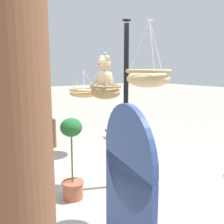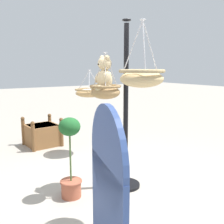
{
  "view_description": "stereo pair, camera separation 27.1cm",
  "coord_description": "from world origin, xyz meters",
  "px_view_note": "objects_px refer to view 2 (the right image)",
  "views": [
    {
      "loc": [
        -2.94,
        2.27,
        1.76
      ],
      "look_at": [
        0.01,
        0.07,
        1.13
      ],
      "focal_mm": 41.48,
      "sensor_mm": 36.0,
      "label": 1
    },
    {
      "loc": [
        -3.09,
        2.05,
        1.76
      ],
      "look_at": [
        0.01,
        0.07,
        1.13
      ],
      "focal_mm": 41.48,
      "sensor_mm": 36.0,
      "label": 2
    }
  ],
  "objects_px": {
    "teddy_bear": "(104,76)",
    "wooden_planter_box": "(42,134)",
    "hanging_basket_left_high": "(142,77)",
    "display_sign_board": "(107,190)",
    "hanging_basket_right_low": "(90,92)",
    "display_pole_central": "(126,138)",
    "hanging_basket_with_teddy": "(105,91)",
    "potted_plant_tall_leafy": "(70,158)",
    "watering_can": "(118,134)"
  },
  "relations": [
    {
      "from": "teddy_bear",
      "to": "display_sign_board",
      "type": "relative_size",
      "value": 0.32
    },
    {
      "from": "hanging_basket_left_high",
      "to": "watering_can",
      "type": "height_order",
      "value": "hanging_basket_left_high"
    },
    {
      "from": "hanging_basket_with_teddy",
      "to": "potted_plant_tall_leafy",
      "type": "distance_m",
      "value": 1.05
    },
    {
      "from": "hanging_basket_left_high",
      "to": "display_sign_board",
      "type": "xyz_separation_m",
      "value": [
        -0.63,
        0.81,
        -0.77
      ]
    },
    {
      "from": "wooden_planter_box",
      "to": "watering_can",
      "type": "relative_size",
      "value": 2.24
    },
    {
      "from": "hanging_basket_with_teddy",
      "to": "display_pole_central",
      "type": "bearing_deg",
      "value": -120.96
    },
    {
      "from": "hanging_basket_left_high",
      "to": "hanging_basket_right_low",
      "type": "distance_m",
      "value": 2.64
    },
    {
      "from": "watering_can",
      "to": "wooden_planter_box",
      "type": "bearing_deg",
      "value": 76.79
    },
    {
      "from": "display_sign_board",
      "to": "wooden_planter_box",
      "type": "bearing_deg",
      "value": -11.26
    },
    {
      "from": "wooden_planter_box",
      "to": "display_sign_board",
      "type": "xyz_separation_m",
      "value": [
        -4.2,
        0.83,
        0.63
      ]
    },
    {
      "from": "hanging_basket_with_teddy",
      "to": "wooden_planter_box",
      "type": "xyz_separation_m",
      "value": [
        2.55,
        0.14,
        -1.17
      ]
    },
    {
      "from": "hanging_basket_with_teddy",
      "to": "display_sign_board",
      "type": "relative_size",
      "value": 0.43
    },
    {
      "from": "hanging_basket_left_high",
      "to": "wooden_planter_box",
      "type": "relative_size",
      "value": 0.87
    },
    {
      "from": "display_pole_central",
      "to": "hanging_basket_with_teddy",
      "type": "height_order",
      "value": "display_pole_central"
    },
    {
      "from": "hanging_basket_with_teddy",
      "to": "display_sign_board",
      "type": "distance_m",
      "value": 1.99
    },
    {
      "from": "watering_can",
      "to": "hanging_basket_left_high",
      "type": "bearing_deg",
      "value": 149.75
    },
    {
      "from": "teddy_bear",
      "to": "hanging_basket_right_low",
      "type": "relative_size",
      "value": 0.84
    },
    {
      "from": "teddy_bear",
      "to": "display_sign_board",
      "type": "xyz_separation_m",
      "value": [
        -1.64,
        0.95,
        -0.76
      ]
    },
    {
      "from": "watering_can",
      "to": "potted_plant_tall_leafy",
      "type": "bearing_deg",
      "value": 133.96
    },
    {
      "from": "hanging_basket_with_teddy",
      "to": "teddy_bear",
      "type": "distance_m",
      "value": 0.22
    },
    {
      "from": "hanging_basket_left_high",
      "to": "watering_can",
      "type": "relative_size",
      "value": 1.96
    },
    {
      "from": "teddy_bear",
      "to": "hanging_basket_with_teddy",
      "type": "bearing_deg",
      "value": -90.0
    },
    {
      "from": "display_pole_central",
      "to": "wooden_planter_box",
      "type": "bearing_deg",
      "value": 8.26
    },
    {
      "from": "hanging_basket_right_low",
      "to": "teddy_bear",
      "type": "bearing_deg",
      "value": 159.58
    },
    {
      "from": "hanging_basket_right_low",
      "to": "potted_plant_tall_leafy",
      "type": "height_order",
      "value": "hanging_basket_right_low"
    },
    {
      "from": "hanging_basket_left_high",
      "to": "watering_can",
      "type": "bearing_deg",
      "value": -30.25
    },
    {
      "from": "potted_plant_tall_leafy",
      "to": "display_sign_board",
      "type": "bearing_deg",
      "value": 165.79
    },
    {
      "from": "display_pole_central",
      "to": "teddy_bear",
      "type": "height_order",
      "value": "display_pole_central"
    },
    {
      "from": "watering_can",
      "to": "hanging_basket_right_low",
      "type": "bearing_deg",
      "value": 119.1
    },
    {
      "from": "display_sign_board",
      "to": "hanging_basket_right_low",
      "type": "bearing_deg",
      "value": -25.71
    },
    {
      "from": "potted_plant_tall_leafy",
      "to": "display_sign_board",
      "type": "xyz_separation_m",
      "value": [
        -1.62,
        0.41,
        0.34
      ]
    },
    {
      "from": "hanging_basket_with_teddy",
      "to": "hanging_basket_right_low",
      "type": "relative_size",
      "value": 1.1
    },
    {
      "from": "wooden_planter_box",
      "to": "watering_can",
      "type": "distance_m",
      "value": 1.86
    },
    {
      "from": "hanging_basket_left_high",
      "to": "teddy_bear",
      "type": "bearing_deg",
      "value": -8.3
    },
    {
      "from": "hanging_basket_right_low",
      "to": "potted_plant_tall_leafy",
      "type": "relative_size",
      "value": 0.53
    },
    {
      "from": "display_pole_central",
      "to": "hanging_basket_with_teddy",
      "type": "bearing_deg",
      "value": 59.04
    },
    {
      "from": "display_pole_central",
      "to": "wooden_planter_box",
      "type": "distance_m",
      "value": 2.77
    },
    {
      "from": "hanging_basket_left_high",
      "to": "hanging_basket_right_low",
      "type": "bearing_deg",
      "value": -15.7
    },
    {
      "from": "teddy_bear",
      "to": "hanging_basket_left_high",
      "type": "xyz_separation_m",
      "value": [
        -1.01,
        0.15,
        0.01
      ]
    },
    {
      "from": "potted_plant_tall_leafy",
      "to": "watering_can",
      "type": "height_order",
      "value": "potted_plant_tall_leafy"
    },
    {
      "from": "potted_plant_tall_leafy",
      "to": "teddy_bear",
      "type": "bearing_deg",
      "value": -87.94
    },
    {
      "from": "hanging_basket_right_low",
      "to": "watering_can",
      "type": "relative_size",
      "value": 1.68
    },
    {
      "from": "display_pole_central",
      "to": "display_sign_board",
      "type": "bearing_deg",
      "value": 140.54
    },
    {
      "from": "teddy_bear",
      "to": "wooden_planter_box",
      "type": "xyz_separation_m",
      "value": [
        2.55,
        0.12,
        -1.38
      ]
    },
    {
      "from": "hanging_basket_with_teddy",
      "to": "hanging_basket_left_high",
      "type": "distance_m",
      "value": 1.05
    },
    {
      "from": "teddy_bear",
      "to": "hanging_basket_right_low",
      "type": "height_order",
      "value": "teddy_bear"
    },
    {
      "from": "teddy_bear",
      "to": "watering_can",
      "type": "height_order",
      "value": "teddy_bear"
    },
    {
      "from": "hanging_basket_left_high",
      "to": "wooden_planter_box",
      "type": "bearing_deg",
      "value": -0.46
    },
    {
      "from": "hanging_basket_right_low",
      "to": "potted_plant_tall_leafy",
      "type": "xyz_separation_m",
      "value": [
        -1.52,
        1.1,
        -0.72
      ]
    },
    {
      "from": "teddy_bear",
      "to": "watering_can",
      "type": "bearing_deg",
      "value": -38.35
    }
  ]
}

